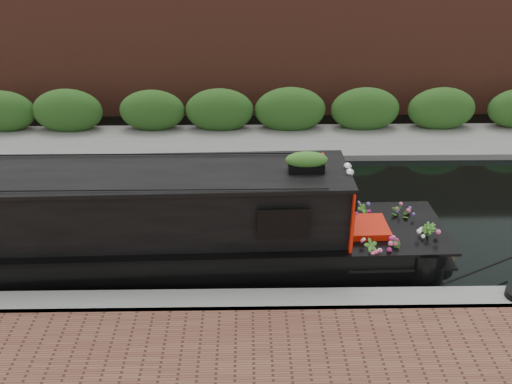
{
  "coord_description": "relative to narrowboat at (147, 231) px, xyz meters",
  "views": [
    {
      "loc": [
        0.76,
        -11.21,
        6.46
      ],
      "look_at": [
        0.94,
        -0.6,
        0.94
      ],
      "focal_mm": 40.0,
      "sensor_mm": 36.0,
      "label": 1
    }
  ],
  "objects": [
    {
      "name": "far_brick_wall",
      "position": [
        1.18,
        9.04,
        -0.77
      ],
      "size": [
        40.0,
        1.0,
        8.0
      ],
      "primitive_type": "cube",
      "color": "brown",
      "rests_on": "ground"
    },
    {
      "name": "narrowboat",
      "position": [
        0.0,
        0.0,
        0.0
      ],
      "size": [
        11.05,
        2.19,
        2.59
      ],
      "rotation": [
        0.0,
        0.0,
        0.02
      ],
      "color": "black",
      "rests_on": "ground"
    },
    {
      "name": "near_bank_coping",
      "position": [
        1.18,
        -1.46,
        -0.77
      ],
      "size": [
        40.0,
        0.6,
        0.5
      ],
      "primitive_type": "cube",
      "color": "gray",
      "rests_on": "ground"
    },
    {
      "name": "rope_fender",
      "position": [
        5.83,
        -0.0,
        -0.6
      ],
      "size": [
        0.34,
        0.37,
        0.34
      ],
      "primitive_type": "cylinder",
      "rotation": [
        1.57,
        0.0,
        0.0
      ],
      "color": "brown",
      "rests_on": "ground"
    },
    {
      "name": "ground",
      "position": [
        1.18,
        1.84,
        -0.77
      ],
      "size": [
        80.0,
        80.0,
        0.0
      ],
      "primitive_type": "plane",
      "color": "black",
      "rests_on": "ground"
    },
    {
      "name": "far_hedge",
      "position": [
        1.18,
        6.94,
        -0.77
      ],
      "size": [
        40.0,
        1.1,
        2.8
      ],
      "primitive_type": "cube",
      "color": "#264F1A",
      "rests_on": "ground"
    },
    {
      "name": "far_bank_path",
      "position": [
        1.18,
        6.04,
        -0.77
      ],
      "size": [
        40.0,
        2.4,
        0.34
      ],
      "primitive_type": "cube",
      "color": "slate",
      "rests_on": "ground"
    }
  ]
}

